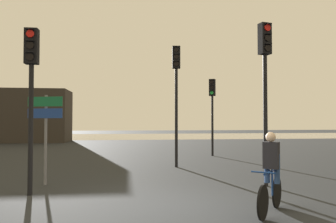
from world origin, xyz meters
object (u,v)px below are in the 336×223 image
(traffic_light_center, at_px, (176,83))
(direction_sign_post, at_px, (45,123))
(traffic_light_near_right, at_px, (265,73))
(traffic_light_near_left, at_px, (31,78))
(cyclist, at_px, (271,172))
(distant_building, at_px, (16,116))
(traffic_light_far_right, at_px, (212,102))

(traffic_light_center, relative_size, direction_sign_post, 1.88)
(traffic_light_near_right, xyz_separation_m, traffic_light_near_left, (-6.33, -0.37, -0.31))
(direction_sign_post, bearing_deg, cyclist, 164.97)
(traffic_light_center, bearing_deg, direction_sign_post, 43.49)
(traffic_light_near_left, relative_size, direction_sign_post, 1.61)
(distant_building, height_order, traffic_light_near_left, distant_building)
(direction_sign_post, bearing_deg, traffic_light_near_right, -169.05)
(distant_building, bearing_deg, traffic_light_near_right, -57.80)
(direction_sign_post, bearing_deg, traffic_light_center, -124.19)
(traffic_light_near_left, relative_size, traffic_light_far_right, 1.02)
(traffic_light_near_left, bearing_deg, direction_sign_post, -90.70)
(traffic_light_near_right, distance_m, traffic_light_near_left, 6.35)
(direction_sign_post, bearing_deg, distant_building, -51.22)
(traffic_light_center, distance_m, cyclist, 7.29)
(traffic_light_near_right, bearing_deg, traffic_light_far_right, -106.82)
(traffic_light_near_left, relative_size, cyclist, 2.58)
(traffic_light_far_right, xyz_separation_m, direction_sign_post, (-6.90, -7.22, -1.08))
(distant_building, bearing_deg, direction_sign_post, -70.42)
(traffic_light_center, height_order, traffic_light_near_left, traffic_light_center)
(traffic_light_near_right, bearing_deg, direction_sign_post, -20.71)
(traffic_light_far_right, distance_m, direction_sign_post, 10.05)
(distant_building, xyz_separation_m, traffic_light_center, (11.75, -17.63, 1.04))
(distant_building, height_order, traffic_light_center, traffic_light_center)
(direction_sign_post, xyz_separation_m, cyclist, (5.22, -3.55, -0.97))
(direction_sign_post, distance_m, cyclist, 6.38)
(cyclist, bearing_deg, distant_building, -23.36)
(traffic_light_near_right, bearing_deg, traffic_light_center, -77.20)
(traffic_light_near_right, xyz_separation_m, direction_sign_post, (-6.28, 0.91, -1.44))
(direction_sign_post, bearing_deg, traffic_light_near_left, 106.90)
(traffic_light_center, bearing_deg, traffic_light_far_right, -115.79)
(distant_building, height_order, traffic_light_far_right, distant_building)
(traffic_light_near_right, xyz_separation_m, traffic_light_far_right, (0.62, 8.14, -0.36))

